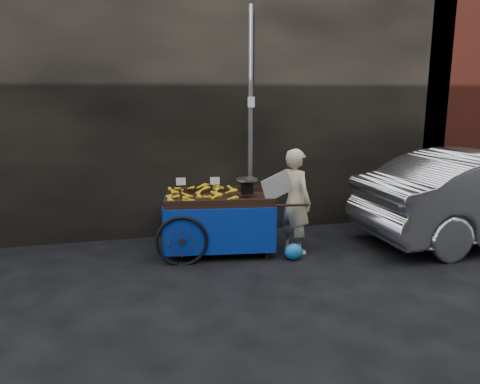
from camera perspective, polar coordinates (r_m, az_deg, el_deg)
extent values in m
plane|color=black|center=(7.37, 1.62, -8.32)|extent=(80.00, 80.00, 0.00)
cube|color=black|center=(9.29, -8.82, 11.52)|extent=(11.00, 2.00, 5.00)
cube|color=#591E14|center=(11.83, 24.98, 10.65)|extent=(3.00, 2.00, 5.00)
cylinder|color=slate|center=(8.26, 1.27, 8.13)|extent=(0.08, 0.08, 4.00)
cube|color=white|center=(8.19, 1.38, 10.90)|extent=(0.12, 0.02, 0.18)
cube|color=black|center=(7.56, -2.69, -1.07)|extent=(1.83, 1.29, 0.06)
cube|color=black|center=(8.03, -2.91, 0.25)|extent=(1.69, 0.28, 0.11)
cube|color=black|center=(7.05, -2.46, -1.40)|extent=(1.69, 0.28, 0.11)
cube|color=black|center=(7.34, 3.37, -4.92)|extent=(0.06, 0.06, 0.85)
cube|color=black|center=(8.14, 2.40, -3.18)|extent=(0.06, 0.06, 0.85)
cylinder|color=black|center=(7.29, 6.30, -1.61)|extent=(0.53, 0.12, 0.04)
cylinder|color=black|center=(8.10, 5.04, -0.20)|extent=(0.53, 0.12, 0.04)
torus|color=black|center=(7.12, -7.11, -5.98)|extent=(0.80, 0.16, 0.80)
torus|color=black|center=(8.22, -6.98, -3.50)|extent=(0.80, 0.16, 0.80)
cylinder|color=black|center=(7.67, -7.04, -4.65)|extent=(0.22, 1.19, 0.05)
cube|color=navy|center=(7.13, -2.41, -4.89)|extent=(1.73, 0.27, 0.72)
cube|color=navy|center=(8.17, -2.89, -2.68)|extent=(1.73, 0.27, 0.72)
cube|color=navy|center=(7.65, -9.14, -3.85)|extent=(0.18, 1.10, 0.72)
cube|color=navy|center=(7.74, 3.72, -3.53)|extent=(0.18, 1.10, 0.72)
cube|color=black|center=(7.61, 0.87, 0.43)|extent=(0.21, 0.17, 0.17)
cylinder|color=silver|center=(7.58, 0.87, 1.53)|extent=(0.41, 0.41, 0.03)
cube|color=white|center=(7.36, -7.22, 1.28)|extent=(0.15, 0.03, 0.12)
cube|color=white|center=(7.37, -3.08, 1.37)|extent=(0.15, 0.03, 0.12)
imported|color=beige|center=(7.57, 6.74, -1.11)|extent=(0.63, 0.73, 1.70)
cube|color=#B8B9B2|center=(7.27, 4.49, 0.75)|extent=(0.57, 0.18, 0.50)
ellipsoid|color=blue|center=(7.40, 6.56, -7.23)|extent=(0.29, 0.23, 0.26)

